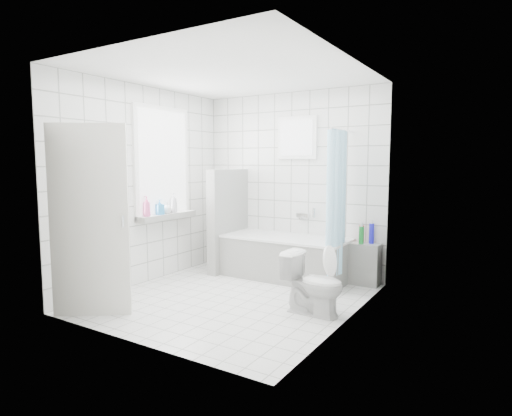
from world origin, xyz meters
The scene contains 19 objects.
ground centered at (0.00, 0.00, 0.00)m, with size 3.00×3.00×0.00m, color white.
ceiling centered at (0.00, 0.00, 2.60)m, with size 3.00×3.00×0.00m, color white.
wall_back centered at (0.00, 1.50, 1.30)m, with size 2.80×0.02×2.60m, color white.
wall_front centered at (0.00, -1.50, 1.30)m, with size 2.80×0.02×2.60m, color white.
wall_left centered at (-1.40, 0.00, 1.30)m, with size 0.02×3.00×2.60m, color white.
wall_right centered at (1.40, 0.00, 1.30)m, with size 0.02×3.00×2.60m, color white.
window_left centered at (-1.35, 0.30, 1.60)m, with size 0.01×0.90×1.40m, color white.
window_back centered at (0.10, 1.46, 1.95)m, with size 0.50×0.01×0.50m, color white.
window_sill centered at (-1.31, 0.30, 0.86)m, with size 0.18×1.02×0.08m, color white.
door centered at (-0.92, -1.25, 1.00)m, with size 0.04×0.80×2.00m, color silver.
bathtub centered at (0.11, 1.12, 0.29)m, with size 1.74×0.77×0.58m.
partition_wall centered at (-0.82, 1.07, 0.75)m, with size 0.15×0.85×1.50m, color white.
tiled_ledge centered at (1.15, 1.38, 0.28)m, with size 0.40×0.24×0.55m, color white.
toilet centered at (1.03, 0.02, 0.33)m, with size 0.37×0.64×0.66m, color white.
curtain_rod centered at (0.92, 1.10, 2.00)m, with size 0.02×0.02×0.80m, color silver.
shower_curtain centered at (0.92, 0.97, 1.10)m, with size 0.14×0.48×1.78m, color #55C5F9, non-canonical shape.
tub_faucet centered at (0.21, 1.46, 0.85)m, with size 0.18×0.06×0.06m, color silver.
sill_bottles centered at (-1.30, 0.21, 1.02)m, with size 0.18×0.64×0.28m.
ledge_bottles centered at (1.15, 1.38, 0.67)m, with size 0.19×0.18×0.26m.
Camera 1 is at (2.83, -4.05, 1.60)m, focal length 30.00 mm.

